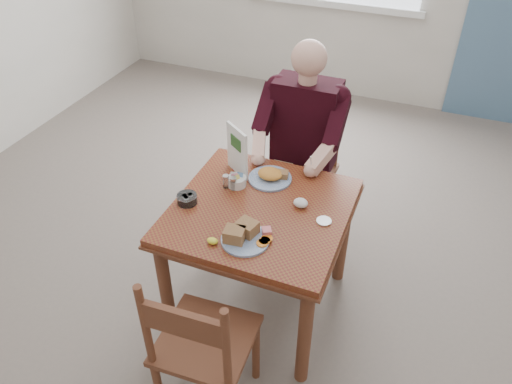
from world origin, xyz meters
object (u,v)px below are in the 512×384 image
at_px(diner, 302,133).
at_px(table, 260,224).
at_px(far_plate, 271,176).
at_px(chair_far, 303,170).
at_px(near_plate, 244,235).
at_px(chair_near, 202,346).

bearing_deg(diner, table, -90.00).
bearing_deg(far_plate, table, -81.93).
distance_m(chair_far, diner, 0.34).
distance_m(table, near_plate, 0.29).
relative_size(chair_far, diner, 0.69).
distance_m(chair_near, near_plate, 0.55).
bearing_deg(table, far_plate, 98.07).
height_order(near_plate, far_plate, near_plate).
relative_size(chair_far, chair_near, 1.00).
distance_m(chair_far, chair_near, 1.51).
distance_m(diner, far_plate, 0.45).
relative_size(table, far_plate, 3.20).
bearing_deg(far_plate, chair_far, 86.11).
distance_m(chair_far, near_plate, 1.09).
relative_size(table, chair_far, 0.97).
bearing_deg(far_plate, chair_near, -87.98).
distance_m(diner, near_plate, 0.96).
bearing_deg(diner, chair_far, 90.01).
bearing_deg(chair_far, far_plate, -93.89).
xyz_separation_m(chair_near, far_plate, (-0.03, 0.97, 0.30)).
height_order(chair_near, far_plate, chair_near).
distance_m(table, chair_near, 0.73).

